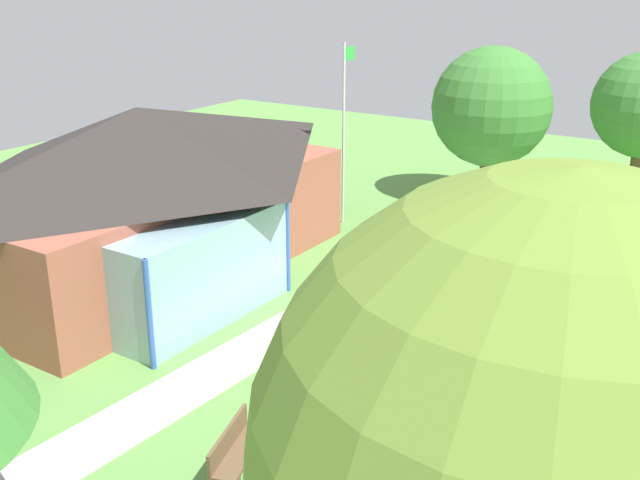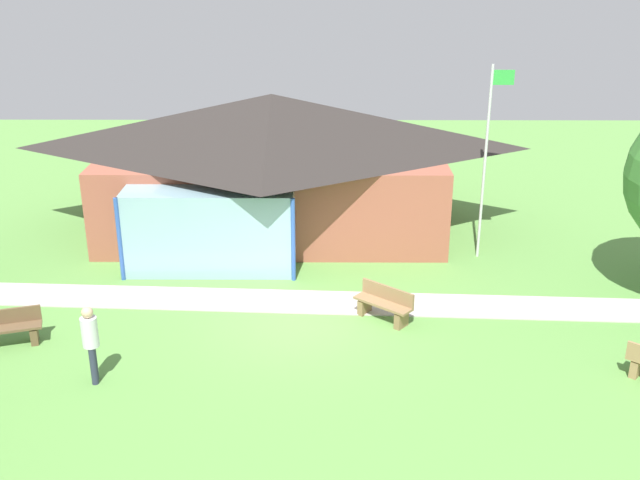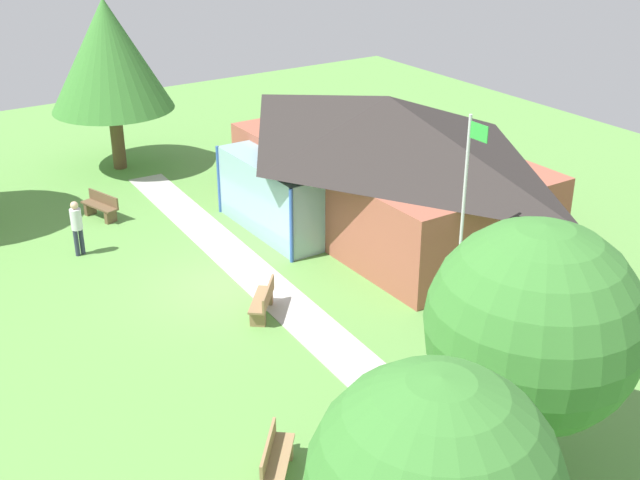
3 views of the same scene
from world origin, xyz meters
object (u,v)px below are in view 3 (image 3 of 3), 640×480
bench_lawn_far_right (276,460)px  tree_west_hedge (108,55)px  tree_east_hedge (533,326)px  flagpole (464,214)px  bench_mid_left (101,207)px  visitor_strolling_lawn (77,224)px  pavilion (381,160)px  bench_rear_near_path (263,302)px

bench_lawn_far_right → tree_west_hedge: bearing=-152.0°
bench_lawn_far_right → tree_east_hedge: bearing=100.1°
tree_east_hedge → flagpole: bearing=150.2°
bench_mid_left → tree_east_hedge: tree_east_hedge is taller
bench_mid_left → tree_west_hedge: (-4.44, 2.34, 4.00)m
visitor_strolling_lawn → tree_east_hedge: 14.91m
tree_east_hedge → pavilion: bearing=155.7°
bench_mid_left → bench_lawn_far_right: bearing=156.1°
bench_rear_near_path → bench_mid_left: same height
flagpole → visitor_strolling_lawn: flagpole is taller
bench_lawn_far_right → visitor_strolling_lawn: 11.85m
pavilion → bench_mid_left: pavilion is taller
bench_rear_near_path → bench_lawn_far_right: 6.29m
visitor_strolling_lawn → bench_rear_near_path: bearing=100.2°
bench_mid_left → tree_west_hedge: size_ratio=0.24×
flagpole → tree_west_hedge: 16.49m
bench_lawn_far_right → tree_west_hedge: (-18.68, 3.97, 4.00)m
bench_rear_near_path → tree_west_hedge: 13.74m
visitor_strolling_lawn → tree_west_hedge: bearing=-133.6°
tree_west_hedge → bench_mid_left: bearing=-27.8°
bench_lawn_far_right → tree_east_hedge: size_ratio=0.27×
pavilion → tree_west_hedge: tree_west_hedge is taller
pavilion → flagpole: 6.63m
pavilion → bench_mid_left: size_ratio=7.25×
bench_mid_left → visitor_strolling_lawn: 2.92m
tree_west_hedge → bench_rear_near_path: bearing=-4.6°
bench_lawn_far_right → bench_mid_left: bearing=-146.5°
pavilion → bench_mid_left: (-5.53, -7.48, -1.83)m
bench_rear_near_path → visitor_strolling_lawn: (-6.26, -2.83, 0.62)m
flagpole → tree_west_hedge: bearing=-169.7°
bench_lawn_far_right → visitor_strolling_lawn: (-11.83, 0.09, 0.62)m
pavilion → tree_west_hedge: size_ratio=1.75×
bench_rear_near_path → tree_east_hedge: bearing=-131.4°
pavilion → flagpole: size_ratio=2.04×
pavilion → bench_lawn_far_right: size_ratio=7.91×
visitor_strolling_lawn → tree_west_hedge: size_ratio=0.27×
bench_mid_left → visitor_strolling_lawn: visitor_strolling_lawn is taller
pavilion → bench_rear_near_path: pavilion is taller
bench_rear_near_path → visitor_strolling_lawn: visitor_strolling_lawn is taller
bench_rear_near_path → flagpole: bearing=-87.6°
bench_rear_near_path → bench_lawn_far_right: size_ratio=1.00×
tree_east_hedge → bench_mid_left: bearing=-171.5°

